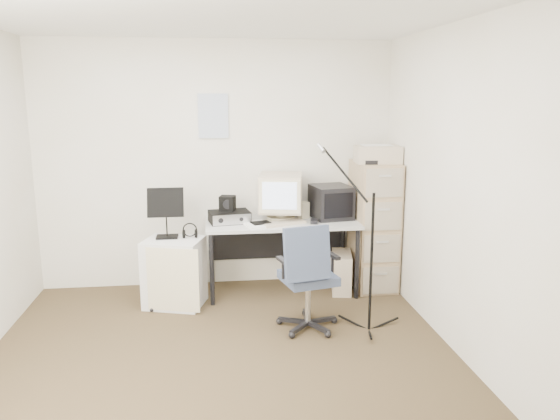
{
  "coord_description": "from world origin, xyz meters",
  "views": [
    {
      "loc": [
        -0.04,
        -3.78,
        1.97
      ],
      "look_at": [
        0.55,
        0.95,
        0.95
      ],
      "focal_mm": 35.0,
      "sensor_mm": 36.0,
      "label": 1
    }
  ],
  "objects": [
    {
      "name": "wall_calendar",
      "position": [
        -0.02,
        1.79,
        1.75
      ],
      "size": [
        0.3,
        0.02,
        0.44
      ],
      "primitive_type": "cube",
      "color": "white",
      "rests_on": "wall_back"
    },
    {
      "name": "desk",
      "position": [
        0.63,
        1.45,
        0.36
      ],
      "size": [
        1.5,
        0.7,
        0.73
      ],
      "primitive_type": "cube",
      "color": "silver",
      "rests_on": "floor"
    },
    {
      "name": "wall_right",
      "position": [
        1.8,
        0.0,
        1.25
      ],
      "size": [
        0.02,
        3.6,
        2.5
      ],
      "primitive_type": "cube",
      "color": "silver",
      "rests_on": "ground"
    },
    {
      "name": "wall_back",
      "position": [
        0.0,
        1.8,
        1.25
      ],
      "size": [
        3.6,
        0.02,
        2.5
      ],
      "primitive_type": "cube",
      "color": "silver",
      "rests_on": "ground"
    },
    {
      "name": "floor",
      "position": [
        0.0,
        0.0,
        -0.01
      ],
      "size": [
        3.6,
        3.6,
        0.01
      ],
      "primitive_type": "cube",
      "color": "#3F3322",
      "rests_on": "ground"
    },
    {
      "name": "mouse",
      "position": [
        0.93,
        1.32,
        0.75
      ],
      "size": [
        0.09,
        0.13,
        0.04
      ],
      "primitive_type": "cube",
      "rotation": [
        0.0,
        0.0,
        -0.22
      ],
      "color": "black",
      "rests_on": "desk"
    },
    {
      "name": "headphones",
      "position": [
        -0.27,
        1.25,
        0.69
      ],
      "size": [
        0.19,
        0.19,
        0.03
      ],
      "primitive_type": "torus",
      "rotation": [
        0.0,
        0.0,
        -0.31
      ],
      "color": "black",
      "rests_on": "side_cart"
    },
    {
      "name": "office_chair",
      "position": [
        0.74,
        0.53,
        0.47
      ],
      "size": [
        0.65,
        0.65,
        0.94
      ],
      "primitive_type": "cube",
      "rotation": [
        0.0,
        0.0,
        0.23
      ],
      "color": "#2B3549",
      "rests_on": "floor"
    },
    {
      "name": "ceiling",
      "position": [
        0.0,
        0.0,
        2.5
      ],
      "size": [
        3.6,
        3.6,
        0.01
      ],
      "primitive_type": "cube",
      "color": "white",
      "rests_on": "ground"
    },
    {
      "name": "radio_speaker",
      "position": [
        0.1,
        1.51,
        0.91
      ],
      "size": [
        0.17,
        0.17,
        0.14
      ],
      "primitive_type": "cube",
      "rotation": [
        0.0,
        0.0,
        -0.27
      ],
      "color": "black",
      "rests_on": "radio_receiver"
    },
    {
      "name": "crt_monitor",
      "position": [
        0.63,
        1.53,
        0.96
      ],
      "size": [
        0.48,
        0.5,
        0.46
      ],
      "primitive_type": "cube",
      "rotation": [
        0.0,
        0.0,
        -0.18
      ],
      "color": "#C2B097",
      "rests_on": "desk"
    },
    {
      "name": "radio_receiver",
      "position": [
        0.11,
        1.46,
        0.79
      ],
      "size": [
        0.43,
        0.33,
        0.11
      ],
      "primitive_type": "cube",
      "rotation": [
        0.0,
        0.0,
        0.16
      ],
      "color": "black",
      "rests_on": "desk"
    },
    {
      "name": "side_cart",
      "position": [
        -0.42,
        1.2,
        0.32
      ],
      "size": [
        0.61,
        0.54,
        0.64
      ],
      "primitive_type": "cube",
      "rotation": [
        0.0,
        0.0,
        -0.29
      ],
      "color": "silver",
      "rests_on": "floor"
    },
    {
      "name": "wall_front",
      "position": [
        0.0,
        -1.8,
        1.25
      ],
      "size": [
        3.6,
        0.02,
        2.5
      ],
      "primitive_type": "cube",
      "color": "silver",
      "rests_on": "ground"
    },
    {
      "name": "desk_speaker",
      "position": [
        0.87,
        1.56,
        0.81
      ],
      "size": [
        0.12,
        0.12,
        0.16
      ],
      "primitive_type": "cube",
      "rotation": [
        0.0,
        0.0,
        0.4
      ],
      "color": "beige",
      "rests_on": "desk"
    },
    {
      "name": "crt_tv",
      "position": [
        1.14,
        1.53,
        0.9
      ],
      "size": [
        0.43,
        0.44,
        0.33
      ],
      "primitive_type": "cube",
      "rotation": [
        0.0,
        0.0,
        0.18
      ],
      "color": "black",
      "rests_on": "desk"
    },
    {
      "name": "mic_stand",
      "position": [
        1.25,
        0.43,
        0.77
      ],
      "size": [
        0.03,
        0.03,
        1.55
      ],
      "primitive_type": "cylinder",
      "rotation": [
        0.0,
        0.0,
        1.95
      ],
      "color": "black",
      "rests_on": "floor"
    },
    {
      "name": "filing_cabinet",
      "position": [
        1.58,
        1.48,
        0.65
      ],
      "size": [
        0.4,
        0.6,
        1.3
      ],
      "primitive_type": "cube",
      "color": "tan",
      "rests_on": "floor"
    },
    {
      "name": "music_stand",
      "position": [
        -0.48,
        1.28,
        0.89
      ],
      "size": [
        0.35,
        0.22,
        0.49
      ],
      "primitive_type": "cube",
      "rotation": [
        0.0,
        0.0,
        0.13
      ],
      "color": "black",
      "rests_on": "side_cart"
    },
    {
      "name": "printer",
      "position": [
        1.58,
        1.43,
        1.38
      ],
      "size": [
        0.45,
        0.33,
        0.17
      ],
      "primitive_type": "cube",
      "rotation": [
        0.0,
        0.0,
        -0.07
      ],
      "color": "#C2B097",
      "rests_on": "filing_cabinet"
    },
    {
      "name": "papers",
      "position": [
        0.37,
        1.29,
        0.74
      ],
      "size": [
        0.3,
        0.35,
        0.02
      ],
      "primitive_type": "cube",
      "rotation": [
        0.0,
        0.0,
        0.29
      ],
      "color": "white",
      "rests_on": "desk"
    },
    {
      "name": "keyboard",
      "position": [
        0.62,
        1.31,
        0.74
      ],
      "size": [
        0.47,
        0.32,
        0.02
      ],
      "primitive_type": "cube",
      "rotation": [
        0.0,
        0.0,
        0.4
      ],
      "color": "#C2B097",
      "rests_on": "desk"
    },
    {
      "name": "pc_tower",
      "position": [
        1.23,
        1.38,
        0.2
      ],
      "size": [
        0.26,
        0.45,
        0.39
      ],
      "primitive_type": "cube",
      "rotation": [
        0.0,
        0.0,
        -0.19
      ],
      "color": "#C2B097",
      "rests_on": "floor"
    }
  ]
}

